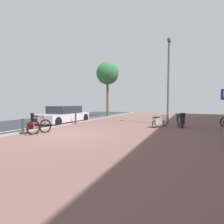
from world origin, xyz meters
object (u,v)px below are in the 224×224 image
object	(u,v)px
bicycle_foreground	(38,126)
scooter_mid	(158,121)
scooter_near	(181,120)
bollard_far	(76,118)
parked_car_near	(64,115)
lamp_post	(168,78)
street_tree	(107,74)
bollard_near	(23,126)

from	to	relation	value
bicycle_foreground	scooter_mid	bearing A→B (deg)	42.44
bicycle_foreground	scooter_near	distance (m)	8.59
scooter_near	bollard_far	size ratio (longest dim) A/B	1.98
parked_car_near	scooter_mid	bearing A→B (deg)	3.63
bicycle_foreground	lamp_post	size ratio (longest dim) A/B	0.23
scooter_mid	bollard_far	world-z (taller)	bollard_far
bicycle_foreground	lamp_post	bearing A→B (deg)	50.77
scooter_mid	bicycle_foreground	bearing A→B (deg)	-137.56
street_tree	scooter_near	bearing A→B (deg)	-35.42
bicycle_foreground	bollard_far	xyz separation A→B (m)	(-0.53, 4.03, 0.07)
parked_car_near	bollard_near	distance (m)	5.05
parked_car_near	street_tree	world-z (taller)	street_tree
scooter_near	bollard_near	size ratio (longest dim) A/B	2.33
scooter_mid	bollard_near	world-z (taller)	bollard_near
parked_car_near	bollard_far	size ratio (longest dim) A/B	4.80
scooter_mid	bollard_far	distance (m)	5.88
street_tree	bollard_far	xyz separation A→B (m)	(0.68, -7.00, -4.27)
scooter_near	street_tree	xyz separation A→B (m)	(-7.83, 5.57, 4.30)
scooter_near	bollard_near	xyz separation A→B (m)	(-7.16, -5.94, -0.04)
scooter_near	street_tree	bearing A→B (deg)	144.58
bollard_far	bollard_near	bearing A→B (deg)	-90.00
bicycle_foreground	street_tree	xyz separation A→B (m)	(-1.20, 11.03, 4.34)
bollard_near	scooter_mid	bearing A→B (deg)	42.45
parked_car_near	street_tree	size ratio (longest dim) A/B	0.75
lamp_post	parked_car_near	bearing A→B (deg)	-161.37
lamp_post	bicycle_foreground	bearing A→B (deg)	-129.23
lamp_post	bollard_far	world-z (taller)	lamp_post
scooter_near	scooter_mid	world-z (taller)	scooter_near
lamp_post	street_tree	distance (m)	8.10
street_tree	bollard_far	size ratio (longest dim) A/B	6.44
lamp_post	street_tree	size ratio (longest dim) A/B	1.03
bicycle_foreground	lamp_post	distance (m)	9.42
bicycle_foreground	bollard_near	size ratio (longest dim) A/B	1.81
scooter_near	lamp_post	world-z (taller)	lamp_post
scooter_near	parked_car_near	size ratio (longest dim) A/B	0.41
scooter_near	bollard_far	world-z (taller)	scooter_near
scooter_near	lamp_post	distance (m)	3.46
scooter_near	bollard_near	bearing A→B (deg)	-140.29
scooter_mid	parked_car_near	bearing A→B (deg)	-176.37
scooter_mid	street_tree	bearing A→B (deg)	136.39
lamp_post	scooter_mid	bearing A→B (deg)	-99.55
scooter_mid	street_tree	distance (m)	9.98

